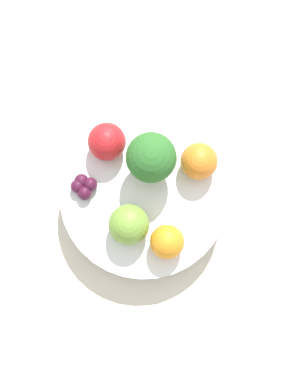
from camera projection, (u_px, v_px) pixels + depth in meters
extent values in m
plane|color=gray|center=(144.00, 202.00, 0.69)|extent=(6.00, 6.00, 0.00)
cube|color=beige|center=(144.00, 200.00, 0.68)|extent=(1.20, 1.20, 0.02)
cylinder|color=white|center=(144.00, 196.00, 0.65)|extent=(0.20, 0.20, 0.04)
cylinder|color=#8CB76B|center=(151.00, 164.00, 0.62)|extent=(0.02, 0.02, 0.02)
sphere|color=#2D6B28|center=(151.00, 158.00, 0.59)|extent=(0.06, 0.06, 0.06)
sphere|color=red|center=(107.00, 142.00, 0.62)|extent=(0.04, 0.04, 0.04)
sphere|color=olive|center=(129.00, 225.00, 0.60)|extent=(0.05, 0.05, 0.05)
sphere|color=orange|center=(199.00, 161.00, 0.61)|extent=(0.04, 0.04, 0.04)
sphere|color=orange|center=(167.00, 242.00, 0.60)|extent=(0.04, 0.04, 0.04)
sphere|color=#47142D|center=(78.00, 186.00, 0.62)|extent=(0.02, 0.02, 0.02)
sphere|color=#47142D|center=(85.00, 193.00, 0.62)|extent=(0.02, 0.02, 0.02)
sphere|color=#47142D|center=(90.00, 185.00, 0.62)|extent=(0.02, 0.02, 0.02)
sphere|color=#47142D|center=(81.00, 181.00, 0.62)|extent=(0.02, 0.02, 0.02)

